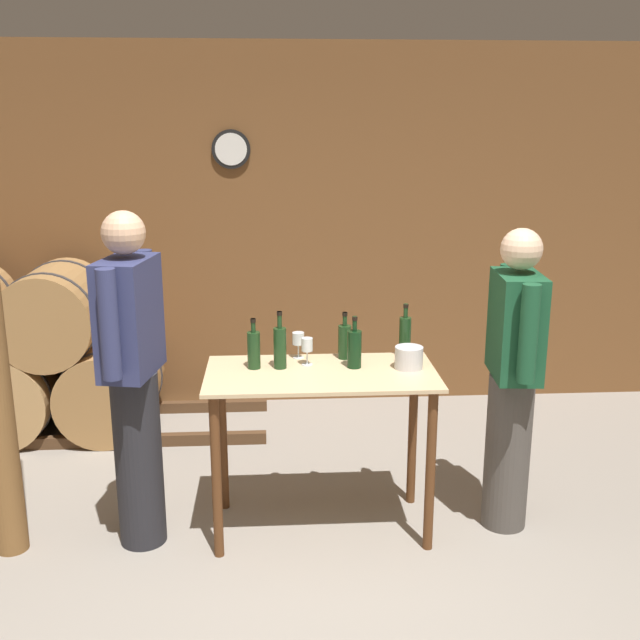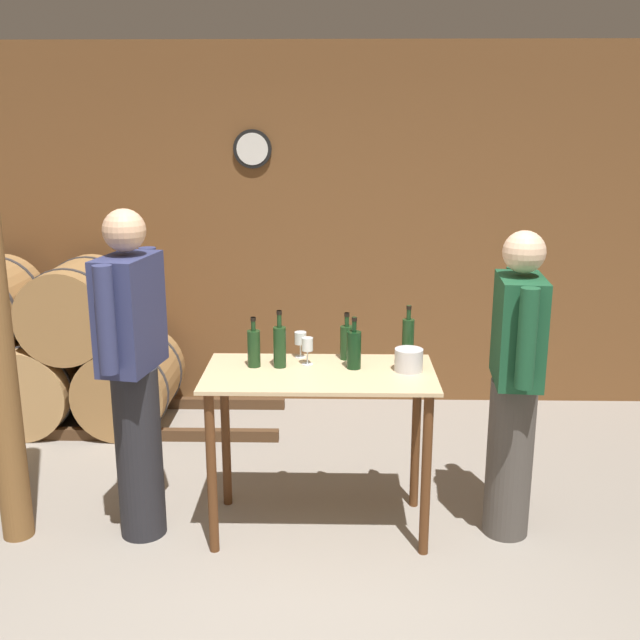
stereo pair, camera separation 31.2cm
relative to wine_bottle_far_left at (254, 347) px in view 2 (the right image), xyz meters
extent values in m
plane|color=gray|center=(0.25, -0.95, -1.00)|extent=(14.00, 14.00, 0.00)
cube|color=brown|center=(0.25, 1.88, 0.35)|extent=(8.40, 0.05, 2.70)
cylinder|color=black|center=(-0.18, 1.84, 0.95)|extent=(0.28, 0.03, 0.28)
cylinder|color=white|center=(-0.18, 1.83, 0.95)|extent=(0.23, 0.01, 0.23)
cube|color=#4C331E|center=(-1.72, 1.04, -0.96)|extent=(3.52, 0.06, 0.08)
cube|color=#4C331E|center=(-1.72, 1.64, -0.96)|extent=(3.52, 0.06, 0.08)
cylinder|color=tan|center=(-1.72, 1.34, -0.68)|extent=(0.64, 0.75, 0.64)
cylinder|color=#38383D|center=(-1.72, 1.12, -0.68)|extent=(0.66, 0.03, 0.66)
cylinder|color=#38383D|center=(-1.72, 1.57, -0.68)|extent=(0.66, 0.03, 0.66)
cylinder|color=#9E7242|center=(-1.05, 1.34, -0.68)|extent=(0.64, 0.75, 0.64)
cylinder|color=#38383D|center=(-1.05, 1.12, -0.68)|extent=(0.66, 0.03, 0.66)
cylinder|color=#38383D|center=(-1.05, 1.57, -0.68)|extent=(0.66, 0.03, 0.66)
cylinder|color=#9E7242|center=(-1.39, 1.34, -0.13)|extent=(0.64, 0.75, 0.64)
cylinder|color=#38383D|center=(-1.39, 1.12, -0.13)|extent=(0.66, 0.03, 0.66)
cylinder|color=#38383D|center=(-1.39, 1.57, -0.13)|extent=(0.66, 0.03, 0.66)
cube|color=#D1B284|center=(0.35, -0.08, -0.12)|extent=(1.19, 0.61, 0.02)
cylinder|color=#593319|center=(-0.19, -0.33, -0.56)|extent=(0.05, 0.05, 0.87)
cylinder|color=#593319|center=(0.88, -0.33, -0.56)|extent=(0.05, 0.05, 0.87)
cylinder|color=#593319|center=(-0.19, 0.16, -0.56)|extent=(0.05, 0.05, 0.87)
cylinder|color=#593319|center=(0.88, 0.16, -0.56)|extent=(0.05, 0.05, 0.87)
cylinder|color=#193819|center=(0.00, 0.00, -0.01)|extent=(0.07, 0.07, 0.20)
cylinder|color=#193819|center=(0.00, 0.00, 0.13)|extent=(0.02, 0.02, 0.07)
cylinder|color=black|center=(0.00, 0.00, 0.15)|extent=(0.03, 0.03, 0.02)
cylinder|color=#193819|center=(0.14, -0.01, 0.00)|extent=(0.07, 0.07, 0.22)
cylinder|color=#193819|center=(0.14, -0.01, 0.15)|extent=(0.02, 0.02, 0.09)
cylinder|color=black|center=(0.14, -0.01, 0.19)|extent=(0.03, 0.03, 0.02)
cylinder|color=#193819|center=(0.49, 0.14, -0.01)|extent=(0.07, 0.07, 0.18)
cylinder|color=#193819|center=(0.49, 0.14, 0.12)|extent=(0.02, 0.02, 0.08)
cylinder|color=black|center=(0.49, 0.14, 0.14)|extent=(0.03, 0.03, 0.02)
cylinder|color=black|center=(0.52, -0.02, -0.01)|extent=(0.07, 0.07, 0.20)
cylinder|color=black|center=(0.52, -0.02, 0.13)|extent=(0.02, 0.02, 0.08)
cylinder|color=black|center=(0.52, -0.02, 0.16)|extent=(0.03, 0.03, 0.02)
cylinder|color=#193819|center=(0.82, 0.16, 0.00)|extent=(0.07, 0.07, 0.22)
cylinder|color=#193819|center=(0.82, 0.16, 0.15)|extent=(0.02, 0.02, 0.08)
cylinder|color=black|center=(0.82, 0.16, 0.18)|extent=(0.03, 0.03, 0.02)
cylinder|color=silver|center=(0.24, 0.16, -0.10)|extent=(0.06, 0.06, 0.00)
cylinder|color=silver|center=(0.24, 0.16, -0.07)|extent=(0.01, 0.01, 0.07)
cylinder|color=silver|center=(0.24, 0.16, 0.00)|extent=(0.07, 0.07, 0.07)
cylinder|color=silver|center=(0.28, 0.04, -0.10)|extent=(0.06, 0.06, 0.00)
cylinder|color=silver|center=(0.28, 0.04, -0.06)|extent=(0.01, 0.01, 0.07)
cylinder|color=silver|center=(0.28, 0.04, 0.01)|extent=(0.06, 0.06, 0.07)
cylinder|color=silver|center=(0.81, -0.05, -0.05)|extent=(0.15, 0.15, 0.12)
cylinder|color=#232328|center=(-0.60, -0.16, -0.53)|extent=(0.24, 0.24, 0.93)
cube|color=navy|center=(-0.60, -0.16, 0.22)|extent=(0.29, 0.43, 0.57)
sphere|color=tan|center=(-0.60, -0.16, 0.63)|extent=(0.21, 0.21, 0.21)
cylinder|color=navy|center=(-0.64, -0.40, 0.25)|extent=(0.09, 0.09, 0.52)
cylinder|color=navy|center=(-0.55, 0.09, 0.25)|extent=(0.09, 0.09, 0.52)
cylinder|color=#4C4742|center=(1.34, -0.11, -0.57)|extent=(0.24, 0.24, 0.86)
cube|color=#194C2D|center=(1.34, -0.11, 0.13)|extent=(0.25, 0.42, 0.54)
sphere|color=beige|center=(1.34, -0.11, 0.53)|extent=(0.21, 0.21, 0.21)
cylinder|color=#194C2D|center=(1.37, 0.14, 0.16)|extent=(0.09, 0.09, 0.49)
cylinder|color=#194C2D|center=(1.32, -0.36, 0.16)|extent=(0.09, 0.09, 0.49)
camera|label=1|loc=(0.11, -3.73, 1.14)|focal=42.00mm
camera|label=2|loc=(0.42, -3.73, 1.14)|focal=42.00mm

